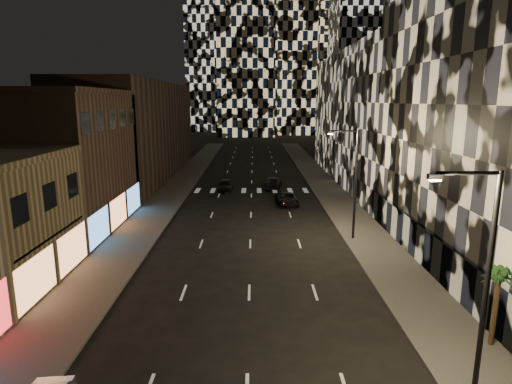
{
  "coord_description": "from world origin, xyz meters",
  "views": [
    {
      "loc": [
        0.28,
        -4.14,
        11.45
      ],
      "look_at": [
        0.42,
        21.18,
        6.0
      ],
      "focal_mm": 30.0,
      "sensor_mm": 36.0,
      "label": 1
    }
  ],
  "objects_px": {
    "streetlight_near": "(481,276)",
    "car_dark_rightlane": "(287,199)",
    "streetlight_far": "(353,177)",
    "car_dark_midlane": "(225,185)",
    "palm_tree": "(498,281)",
    "car_dark_oncoming": "(273,183)"
  },
  "relations": [
    {
      "from": "streetlight_near",
      "to": "car_dark_rightlane",
      "type": "height_order",
      "value": "streetlight_near"
    },
    {
      "from": "streetlight_far",
      "to": "car_dark_midlane",
      "type": "relative_size",
      "value": 2.08
    },
    {
      "from": "car_dark_rightlane",
      "to": "palm_tree",
      "type": "xyz_separation_m",
      "value": [
        7.5,
        -28.16,
        2.69
      ]
    },
    {
      "from": "streetlight_near",
      "to": "streetlight_far",
      "type": "distance_m",
      "value": 20.0
    },
    {
      "from": "palm_tree",
      "to": "car_dark_oncoming",
      "type": "bearing_deg",
      "value": 103.04
    },
    {
      "from": "car_dark_midlane",
      "to": "car_dark_rightlane",
      "type": "bearing_deg",
      "value": -42.91
    },
    {
      "from": "streetlight_far",
      "to": "car_dark_rightlane",
      "type": "distance_m",
      "value": 13.8
    },
    {
      "from": "palm_tree",
      "to": "car_dark_midlane",
      "type": "bearing_deg",
      "value": 112.56
    },
    {
      "from": "car_dark_midlane",
      "to": "palm_tree",
      "type": "xyz_separation_m",
      "value": [
        14.88,
        -35.82,
        2.61
      ]
    },
    {
      "from": "car_dark_rightlane",
      "to": "car_dark_oncoming",
      "type": "bearing_deg",
      "value": 91.84
    },
    {
      "from": "car_dark_midlane",
      "to": "palm_tree",
      "type": "bearing_deg",
      "value": -64.28
    },
    {
      "from": "palm_tree",
      "to": "car_dark_rightlane",
      "type": "bearing_deg",
      "value": 104.91
    },
    {
      "from": "streetlight_near",
      "to": "car_dark_rightlane",
      "type": "bearing_deg",
      "value": 97.7
    },
    {
      "from": "streetlight_near",
      "to": "car_dark_oncoming",
      "type": "height_order",
      "value": "streetlight_near"
    },
    {
      "from": "car_dark_oncoming",
      "to": "car_dark_midlane",
      "type": "bearing_deg",
      "value": 22.69
    },
    {
      "from": "car_dark_oncoming",
      "to": "palm_tree",
      "type": "xyz_separation_m",
      "value": [
        8.68,
        -37.48,
        2.61
      ]
    },
    {
      "from": "palm_tree",
      "to": "streetlight_near",
      "type": "bearing_deg",
      "value": -127.7
    },
    {
      "from": "streetlight_far",
      "to": "car_dark_oncoming",
      "type": "height_order",
      "value": "streetlight_far"
    },
    {
      "from": "car_dark_midlane",
      "to": "streetlight_near",
      "type": "bearing_deg",
      "value": -70.45
    },
    {
      "from": "car_dark_oncoming",
      "to": "car_dark_rightlane",
      "type": "xyz_separation_m",
      "value": [
        1.18,
        -9.32,
        -0.08
      ]
    },
    {
      "from": "car_dark_rightlane",
      "to": "streetlight_near",
      "type": "bearing_deg",
      "value": -87.68
    },
    {
      "from": "streetlight_far",
      "to": "palm_tree",
      "type": "bearing_deg",
      "value": -78.83
    }
  ]
}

